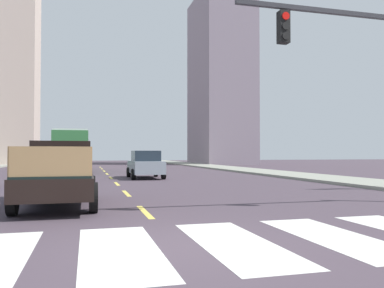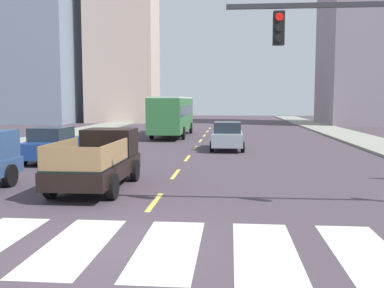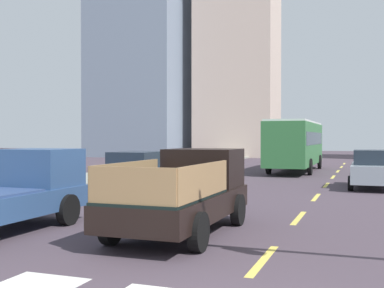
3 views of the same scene
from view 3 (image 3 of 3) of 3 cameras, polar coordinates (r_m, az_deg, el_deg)
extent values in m
cube|color=gray|center=(26.87, -11.70, -3.92)|extent=(3.65, 110.00, 0.15)
cube|color=#E0C752|center=(9.29, 8.35, -13.33)|extent=(0.16, 2.40, 0.01)
cube|color=#E0C752|center=(14.13, 12.41, -8.46)|extent=(0.16, 2.40, 0.01)
cube|color=#E0C752|center=(19.06, 14.35, -6.07)|extent=(0.16, 2.40, 0.01)
cube|color=#E0C752|center=(24.01, 15.48, -4.66)|extent=(0.16, 2.40, 0.01)
cube|color=#E0C752|center=(28.98, 16.22, -3.74)|extent=(0.16, 2.40, 0.01)
cube|color=#E0C752|center=(33.96, 16.75, -3.08)|extent=(0.16, 2.40, 0.01)
cube|color=#E0C752|center=(38.94, 17.14, -2.59)|extent=(0.16, 2.40, 0.01)
cube|color=#E0C752|center=(43.93, 17.44, -2.22)|extent=(0.16, 2.40, 0.01)
cube|color=black|center=(11.47, -1.33, -7.18)|extent=(1.96, 5.20, 0.56)
cube|color=black|center=(12.98, 1.37, -2.79)|extent=(1.84, 1.60, 1.00)
cube|color=#19232D|center=(13.39, 1.97, -1.91)|extent=(1.72, 0.08, 0.56)
cube|color=black|center=(10.55, -3.20, -6.17)|extent=(1.84, 3.30, 0.06)
cylinder|color=black|center=(13.30, -2.86, -7.29)|extent=(0.22, 0.80, 0.80)
cylinder|color=black|center=(12.68, 5.41, -7.69)|extent=(0.22, 0.80, 0.80)
cylinder|color=black|center=(10.53, -9.50, -9.45)|extent=(0.22, 0.80, 0.80)
cylinder|color=black|center=(9.74, 0.78, -10.28)|extent=(0.22, 0.80, 0.80)
cube|color=olive|center=(10.90, -7.58, -3.95)|extent=(0.06, 3.17, 0.70)
cube|color=olive|center=(10.20, 1.48, -4.27)|extent=(0.06, 3.17, 0.70)
cube|color=olive|center=(9.08, -7.12, -4.89)|extent=(1.80, 0.06, 0.70)
cube|color=#2E4C79|center=(13.62, -17.43, -2.66)|extent=(1.84, 1.60, 1.00)
cube|color=#19232D|center=(13.96, -16.34, -1.83)|extent=(1.72, 0.08, 0.56)
cylinder|color=black|center=(14.23, -20.92, -6.82)|extent=(0.22, 0.80, 0.80)
cylinder|color=black|center=(13.04, -14.32, -7.48)|extent=(0.22, 0.80, 0.80)
cube|color=#306E39|center=(33.03, 12.08, 0.03)|extent=(2.50, 10.80, 2.70)
cube|color=#19232D|center=(33.02, 12.08, 0.64)|extent=(2.52, 9.94, 0.80)
cube|color=silver|center=(33.04, 12.09, 2.48)|extent=(2.40, 10.37, 0.12)
cylinder|color=black|center=(36.56, 10.83, -2.01)|extent=(0.22, 1.00, 1.00)
cylinder|color=black|center=(36.26, 14.74, -2.04)|extent=(0.22, 1.00, 1.00)
cylinder|color=black|center=(30.34, 8.98, -2.57)|extent=(0.22, 1.00, 1.00)
cylinder|color=black|center=(29.98, 13.68, -2.63)|extent=(0.22, 1.00, 1.00)
cube|color=navy|center=(18.97, -6.26, -3.97)|extent=(1.80, 4.40, 0.76)
cube|color=#1E2833|center=(18.79, -6.46, -1.87)|extent=(1.58, 2.11, 0.64)
cylinder|color=black|center=(20.61, -6.84, -4.65)|extent=(0.22, 0.64, 0.64)
cylinder|color=black|center=(19.88, -2.18, -4.85)|extent=(0.22, 0.64, 0.64)
cylinder|color=black|center=(18.23, -10.70, -5.37)|extent=(0.22, 0.64, 0.64)
cylinder|color=black|center=(17.39, -5.56, -5.66)|extent=(0.22, 0.64, 0.64)
cube|color=#89949D|center=(23.06, 20.46, -3.17)|extent=(1.80, 4.40, 0.76)
cube|color=#1E2833|center=(22.88, 20.48, -1.45)|extent=(1.58, 2.11, 0.64)
cylinder|color=black|center=(24.46, 18.31, -3.83)|extent=(0.22, 0.64, 0.64)
cylinder|color=black|center=(21.74, 18.12, -4.40)|extent=(0.22, 0.64, 0.64)
cube|color=beige|center=(59.63, 5.40, 14.66)|extent=(9.09, 7.11, 33.17)
camera|label=1|loc=(3.74, -96.43, -10.97)|focal=36.86mm
camera|label=2|loc=(3.93, -167.17, 10.42)|focal=40.84mm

